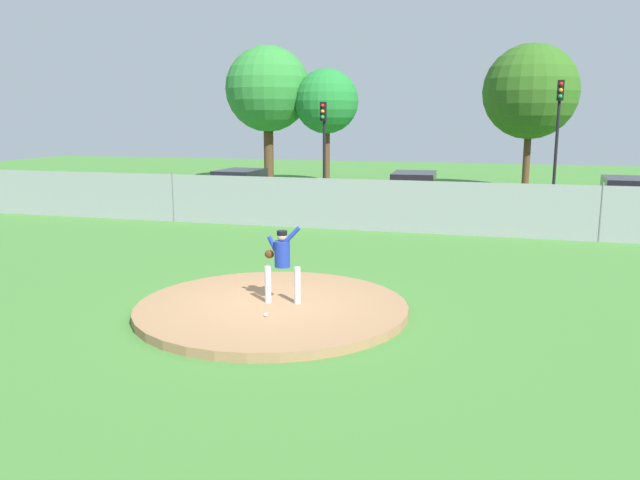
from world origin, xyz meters
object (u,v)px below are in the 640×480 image
at_px(parked_car_silver, 240,190).
at_px(baseball, 266,315).
at_px(pitcher_youth, 282,259).
at_px(traffic_light_far, 558,122).
at_px(traffic_cone_orange, 496,213).
at_px(traffic_light_near, 324,133).
at_px(parked_car_burgundy, 627,202).
at_px(parked_car_red, 413,194).

bearing_deg(parked_car_silver, baseball, -65.72).
xyz_separation_m(baseball, parked_car_silver, (-6.86, 15.21, 0.58)).
height_order(pitcher_youth, parked_car_silver, pitcher_youth).
bearing_deg(pitcher_youth, traffic_light_far, 70.55).
distance_m(traffic_cone_orange, traffic_light_far, 6.84).
bearing_deg(traffic_light_far, traffic_cone_orange, -115.33).
xyz_separation_m(parked_car_silver, traffic_light_near, (2.80, 3.89, 2.42)).
height_order(baseball, parked_car_silver, parked_car_silver).
relative_size(parked_car_burgundy, traffic_light_near, 0.99).
bearing_deg(pitcher_youth, parked_car_silver, 115.74).
bearing_deg(parked_car_silver, traffic_cone_orange, -3.01).
distance_m(pitcher_youth, parked_car_red, 14.28).
height_order(parked_car_burgundy, traffic_cone_orange, parked_car_burgundy).
bearing_deg(parked_car_burgundy, parked_car_red, 179.29).
distance_m(pitcher_youth, parked_car_burgundy, 16.75).
relative_size(baseball, parked_car_burgundy, 0.02).
bearing_deg(baseball, parked_car_red, 86.74).
relative_size(pitcher_youth, parked_car_red, 0.37).
height_order(traffic_cone_orange, traffic_light_far, traffic_light_far).
bearing_deg(traffic_light_far, parked_car_red, -141.07).
relative_size(traffic_cone_orange, traffic_light_near, 0.12).
distance_m(baseball, traffic_cone_orange, 15.21).
bearing_deg(parked_car_burgundy, parked_car_silver, 179.67).
height_order(parked_car_red, parked_car_silver, parked_car_red).
distance_m(parked_car_red, parked_car_silver, 7.73).
bearing_deg(baseball, traffic_light_far, 71.42).
bearing_deg(parked_car_burgundy, traffic_light_near, 162.98).
xyz_separation_m(parked_car_red, traffic_light_near, (-4.92, 3.89, 2.39)).
bearing_deg(parked_car_red, parked_car_silver, -179.94).
distance_m(parked_car_red, traffic_light_far, 8.06).
distance_m(pitcher_youth, parked_car_silver, 15.81).
distance_m(baseball, parked_car_burgundy, 17.58).
bearing_deg(pitcher_youth, baseball, -90.24).
xyz_separation_m(pitcher_youth, traffic_light_far, (6.70, 18.96, 2.66)).
distance_m(baseball, parked_car_red, 15.25).
distance_m(parked_car_red, traffic_cone_orange, 3.42).
height_order(parked_car_silver, traffic_light_far, traffic_light_far).
bearing_deg(traffic_light_far, traffic_light_near, -175.61).
bearing_deg(parked_car_burgundy, traffic_cone_orange, -174.15).
height_order(parked_car_burgundy, traffic_light_far, traffic_light_far).
distance_m(traffic_cone_orange, traffic_light_near, 9.84).
relative_size(parked_car_silver, traffic_light_far, 0.79).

